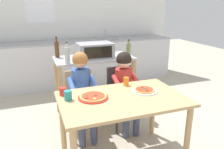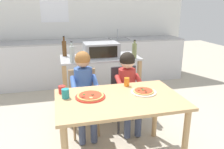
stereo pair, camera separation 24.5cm
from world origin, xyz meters
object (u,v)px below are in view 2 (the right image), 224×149
(dining_chair_right, at_px, (125,93))
(pizza_plate_red_rimmed, at_px, (90,96))
(bottle_tall_green_wine, at_px, (64,48))
(dining_table, at_px, (119,108))
(child_in_blue_striped_shirt, at_px, (84,85))
(drinking_cup_orange, at_px, (127,82))
(kitchen_island_cart, at_px, (100,76))
(dining_chair_left, at_px, (84,97))
(bottle_slim_sauce, at_px, (72,54))
(pizza_plate_white, at_px, (144,92))
(drinking_cup_red, at_px, (62,90))
(drinking_cup_teal, at_px, (65,94))
(bottle_squat_spirits, at_px, (134,50))
(child_in_red_shirt, at_px, (128,82))
(toaster_oven, at_px, (101,50))

(dining_chair_right, relative_size, pizza_plate_red_rimmed, 2.71)
(bottle_tall_green_wine, xyz_separation_m, dining_table, (0.46, -1.33, -0.38))
(child_in_blue_striped_shirt, height_order, drinking_cup_orange, child_in_blue_striped_shirt)
(kitchen_island_cart, height_order, dining_chair_left, kitchen_island_cart)
(drinking_cup_orange, bearing_deg, bottle_slim_sauce, 131.53)
(bottle_slim_sauce, xyz_separation_m, bottle_tall_green_wine, (-0.08, 0.40, 0.01))
(bottle_tall_green_wine, height_order, pizza_plate_white, bottle_tall_green_wine)
(child_in_blue_striped_shirt, xyz_separation_m, drinking_cup_red, (-0.27, -0.32, 0.09))
(child_in_blue_striped_shirt, distance_m, drinking_cup_orange, 0.54)
(dining_chair_left, bearing_deg, dining_table, -68.38)
(drinking_cup_orange, bearing_deg, dining_chair_left, 138.65)
(dining_table, distance_m, drinking_cup_orange, 0.38)
(child_in_blue_striped_shirt, relative_size, drinking_cup_teal, 11.28)
(bottle_squat_spirits, relative_size, dining_chair_left, 0.32)
(kitchen_island_cart, height_order, child_in_red_shirt, child_in_red_shirt)
(bottle_slim_sauce, xyz_separation_m, pizza_plate_white, (0.66, -0.86, -0.25))
(kitchen_island_cart, height_order, toaster_oven, toaster_oven)
(dining_table, distance_m, drinking_cup_red, 0.62)
(toaster_oven, height_order, drinking_cup_red, toaster_oven)
(dining_chair_right, relative_size, child_in_red_shirt, 0.79)
(child_in_blue_striped_shirt, relative_size, pizza_plate_red_rimmed, 3.56)
(pizza_plate_red_rimmed, relative_size, pizza_plate_white, 1.13)
(dining_table, distance_m, dining_chair_right, 0.76)
(dining_table, relative_size, drinking_cup_teal, 13.17)
(dining_chair_left, distance_m, dining_chair_right, 0.56)
(toaster_oven, height_order, dining_chair_right, toaster_oven)
(kitchen_island_cart, bearing_deg, drinking_cup_red, -123.01)
(drinking_cup_red, bearing_deg, bottle_slim_sauce, 75.91)
(pizza_plate_red_rimmed, bearing_deg, child_in_red_shirt, 41.47)
(dining_chair_right, distance_m, child_in_blue_striped_shirt, 0.60)
(bottle_squat_spirits, bearing_deg, pizza_plate_white, -103.06)
(bottle_squat_spirits, height_order, drinking_cup_orange, bottle_squat_spirits)
(bottle_squat_spirits, bearing_deg, child_in_red_shirt, -118.63)
(kitchen_island_cart, xyz_separation_m, drinking_cup_red, (-0.58, -0.89, 0.18))
(bottle_tall_green_wine, height_order, pizza_plate_red_rimmed, bottle_tall_green_wine)
(dining_chair_right, height_order, pizza_plate_red_rimmed, dining_chair_right)
(dining_table, xyz_separation_m, dining_chair_right, (0.28, 0.70, -0.14))
(child_in_blue_striped_shirt, bearing_deg, pizza_plate_red_rimmed, -90.04)
(dining_table, bearing_deg, dining_chair_right, 67.95)
(kitchen_island_cart, xyz_separation_m, dining_table, (-0.03, -1.15, 0.03))
(bottle_tall_green_wine, xyz_separation_m, pizza_plate_white, (0.74, -1.26, -0.26))
(drinking_cup_red, bearing_deg, dining_chair_right, 27.75)
(bottle_slim_sauce, xyz_separation_m, pizza_plate_red_rimmed, (0.10, -0.84, -0.25))
(bottle_slim_sauce, bearing_deg, bottle_tall_green_wine, 100.98)
(bottle_slim_sauce, bearing_deg, drinking_cup_teal, -99.73)
(child_in_red_shirt, xyz_separation_m, drinking_cup_red, (-0.83, -0.32, 0.10))
(dining_table, relative_size, drinking_cup_red, 15.42)
(dining_chair_right, distance_m, drinking_cup_teal, 1.02)
(child_in_red_shirt, relative_size, pizza_plate_white, 3.87)
(child_in_red_shirt, relative_size, drinking_cup_teal, 10.86)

